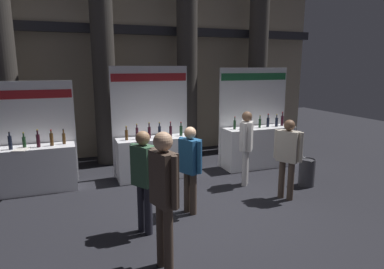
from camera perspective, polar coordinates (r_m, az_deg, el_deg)
ground_plane at (r=6.19m, az=1.25°, el=-13.10°), size 24.00×24.00×0.00m
hall_colonnade at (r=9.87m, az=-8.55°, el=14.73°), size 11.27×1.22×6.50m
exhibitor_booth_0 at (r=7.74m, az=-25.52°, el=-4.56°), size 1.75×0.74×2.29m
exhibitor_booth_1 at (r=7.87m, az=-6.52°, el=-2.93°), size 1.84×0.66×2.60m
exhibitor_booth_2 at (r=8.82m, az=11.19°, el=-1.34°), size 1.96×0.66×2.55m
trash_bin at (r=7.76m, az=19.10°, el=-6.16°), size 0.34×0.34×0.61m
visitor_0 at (r=5.18m, az=-8.27°, el=-6.76°), size 0.38×0.45×1.65m
visitor_1 at (r=6.71m, az=16.12°, el=-3.07°), size 0.39×0.50×1.59m
visitor_2 at (r=7.30m, az=9.28°, el=-1.31°), size 0.40×0.41×1.65m
visitor_3 at (r=5.82m, az=-0.32°, el=-4.97°), size 0.37×0.47×1.58m
visitor_4 at (r=4.19m, az=-4.85°, el=-9.42°), size 0.30×0.54×1.82m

